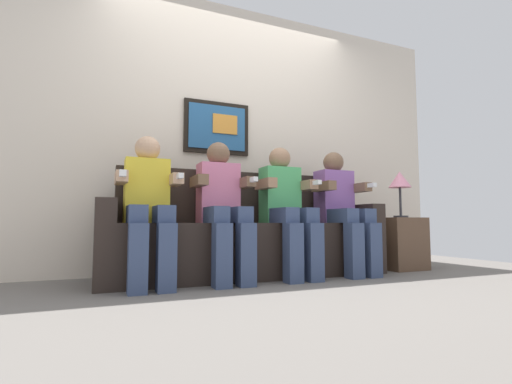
{
  "coord_description": "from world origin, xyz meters",
  "views": [
    {
      "loc": [
        -1.17,
        -2.63,
        0.46
      ],
      "look_at": [
        0.0,
        0.15,
        0.7
      ],
      "focal_mm": 26.21,
      "sensor_mm": 36.0,
      "label": 1
    }
  ],
  "objects_px": {
    "couch": "(248,239)",
    "person_leftmost": "(148,201)",
    "person_right_center": "(286,204)",
    "person_rightmost": "(342,205)",
    "person_left_center": "(223,203)",
    "side_table_right": "(399,243)",
    "table_lamp": "(400,182)"
  },
  "relations": [
    {
      "from": "person_rightmost",
      "to": "side_table_right",
      "type": "bearing_deg",
      "value": 4.95
    },
    {
      "from": "person_left_center",
      "to": "side_table_right",
      "type": "bearing_deg",
      "value": 1.91
    },
    {
      "from": "couch",
      "to": "table_lamp",
      "type": "distance_m",
      "value": 1.68
    },
    {
      "from": "person_leftmost",
      "to": "person_left_center",
      "type": "distance_m",
      "value": 0.56
    },
    {
      "from": "person_left_center",
      "to": "person_right_center",
      "type": "bearing_deg",
      "value": 0.0
    },
    {
      "from": "person_left_center",
      "to": "person_right_center",
      "type": "relative_size",
      "value": 1.0
    },
    {
      "from": "couch",
      "to": "person_rightmost",
      "type": "height_order",
      "value": "person_rightmost"
    },
    {
      "from": "person_left_center",
      "to": "side_table_right",
      "type": "relative_size",
      "value": 2.22
    },
    {
      "from": "person_leftmost",
      "to": "side_table_right",
      "type": "height_order",
      "value": "person_leftmost"
    },
    {
      "from": "person_rightmost",
      "to": "table_lamp",
      "type": "relative_size",
      "value": 2.41
    },
    {
      "from": "couch",
      "to": "person_leftmost",
      "type": "bearing_deg",
      "value": -168.68
    },
    {
      "from": "couch",
      "to": "table_lamp",
      "type": "height_order",
      "value": "table_lamp"
    },
    {
      "from": "person_rightmost",
      "to": "side_table_right",
      "type": "relative_size",
      "value": 2.22
    },
    {
      "from": "side_table_right",
      "to": "person_left_center",
      "type": "bearing_deg",
      "value": -178.09
    },
    {
      "from": "person_leftmost",
      "to": "side_table_right",
      "type": "xyz_separation_m",
      "value": [
        2.39,
        0.06,
        -0.36
      ]
    },
    {
      "from": "couch",
      "to": "side_table_right",
      "type": "height_order",
      "value": "couch"
    },
    {
      "from": "couch",
      "to": "side_table_right",
      "type": "relative_size",
      "value": 4.79
    },
    {
      "from": "person_leftmost",
      "to": "side_table_right",
      "type": "bearing_deg",
      "value": 1.47
    },
    {
      "from": "person_right_center",
      "to": "table_lamp",
      "type": "height_order",
      "value": "person_right_center"
    },
    {
      "from": "person_left_center",
      "to": "person_rightmost",
      "type": "height_order",
      "value": "same"
    },
    {
      "from": "couch",
      "to": "person_rightmost",
      "type": "xyz_separation_m",
      "value": [
        0.84,
        -0.17,
        0.29
      ]
    },
    {
      "from": "couch",
      "to": "person_right_center",
      "type": "bearing_deg",
      "value": -30.87
    },
    {
      "from": "side_table_right",
      "to": "table_lamp",
      "type": "bearing_deg",
      "value": -1.94
    },
    {
      "from": "person_leftmost",
      "to": "person_rightmost",
      "type": "height_order",
      "value": "same"
    },
    {
      "from": "side_table_right",
      "to": "table_lamp",
      "type": "xyz_separation_m",
      "value": [
        0.04,
        -0.0,
        0.61
      ]
    },
    {
      "from": "couch",
      "to": "person_leftmost",
      "type": "relative_size",
      "value": 2.16
    },
    {
      "from": "person_right_center",
      "to": "side_table_right",
      "type": "distance_m",
      "value": 1.32
    },
    {
      "from": "person_left_center",
      "to": "person_rightmost",
      "type": "relative_size",
      "value": 1.0
    },
    {
      "from": "person_left_center",
      "to": "side_table_right",
      "type": "distance_m",
      "value": 1.86
    },
    {
      "from": "person_right_center",
      "to": "side_table_right",
      "type": "xyz_separation_m",
      "value": [
        1.27,
        0.06,
        -0.36
      ]
    },
    {
      "from": "person_left_center",
      "to": "person_rightmost",
      "type": "xyz_separation_m",
      "value": [
        1.12,
        0.0,
        0.0
      ]
    },
    {
      "from": "couch",
      "to": "side_table_right",
      "type": "distance_m",
      "value": 1.55
    }
  ]
}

